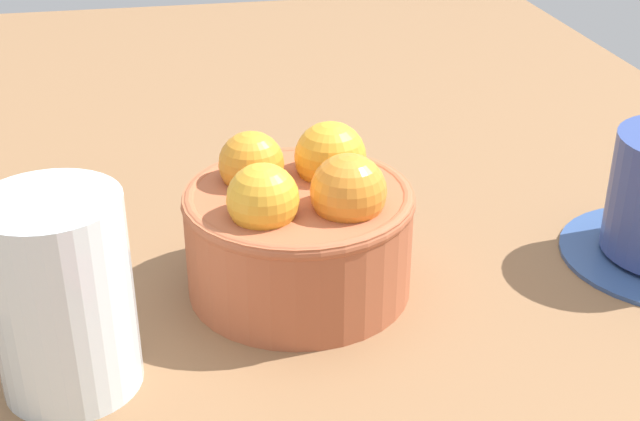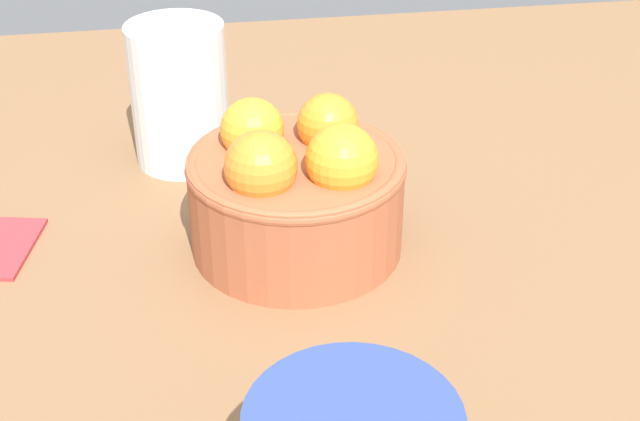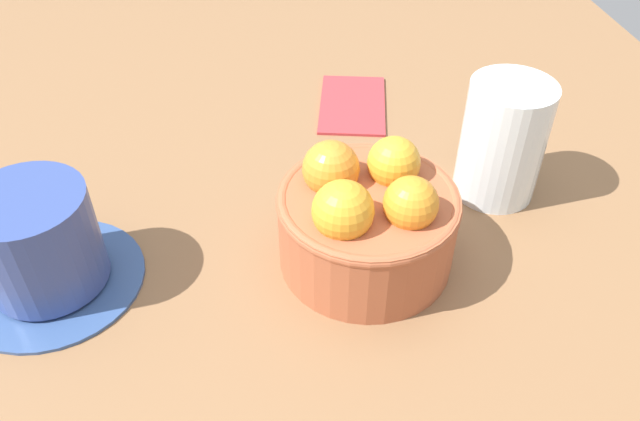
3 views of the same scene
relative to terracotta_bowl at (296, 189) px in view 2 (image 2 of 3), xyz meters
The scene contains 3 objects.
ground_plane 6.02cm from the terracotta_bowl, 92.84° to the right, with size 145.89×86.56×3.19cm, color brown.
terracotta_bowl is the anchor object (origin of this frame).
water_glass 15.36cm from the terracotta_bowl, 62.61° to the right, with size 7.35×7.35×10.97cm, color silver.
Camera 2 is at (6.55, 50.49, 34.43)cm, focal length 51.21 mm.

